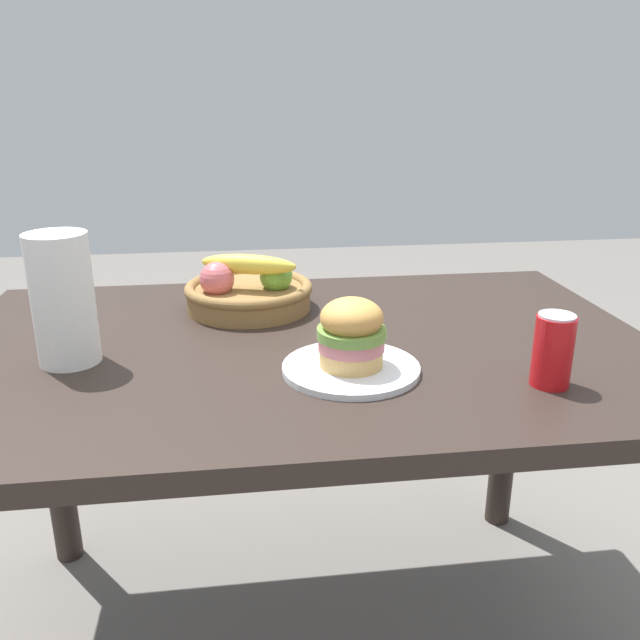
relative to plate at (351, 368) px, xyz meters
The scene contains 7 objects.
ground_plane 0.78m from the plate, 113.23° to the left, with size 8.00×8.00×0.00m, color slate.
dining_table 0.20m from the plate, 113.23° to the left, with size 1.40×0.90×0.75m.
plate is the anchor object (origin of this frame).
sandwich 0.07m from the plate, ahead, with size 0.12×0.12×0.12m.
soda_can 0.34m from the plate, 16.89° to the right, with size 0.07×0.07×0.13m.
fruit_basket 0.41m from the plate, 114.22° to the left, with size 0.29×0.29×0.14m.
paper_towel_roll 0.53m from the plate, 167.53° to the left, with size 0.11×0.11×0.24m, color white.
Camera 1 is at (-0.13, -1.21, 1.22)m, focal length 36.74 mm.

